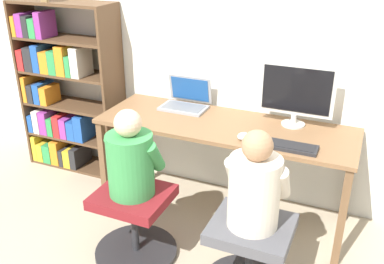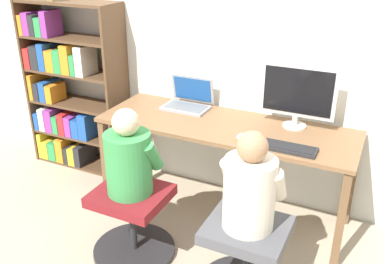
% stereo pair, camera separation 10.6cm
% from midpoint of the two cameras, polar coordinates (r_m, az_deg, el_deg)
% --- Properties ---
extents(ground_plane, '(14.00, 14.00, 0.00)m').
position_cam_midpoint_polar(ground_plane, '(3.25, 1.08, -13.42)').
color(ground_plane, tan).
extents(wall_back, '(10.00, 0.05, 2.60)m').
position_cam_midpoint_polar(wall_back, '(3.31, 6.07, 12.15)').
color(wall_back, silver).
rests_on(wall_back, ground_plane).
extents(desk, '(1.88, 0.64, 0.76)m').
position_cam_midpoint_polar(desk, '(3.15, 3.41, -0.23)').
color(desk, brown).
rests_on(desk, ground_plane).
extents(desktop_monitor, '(0.53, 0.17, 0.46)m').
position_cam_midpoint_polar(desktop_monitor, '(3.08, 12.78, 5.05)').
color(desktop_monitor, beige).
rests_on(desktop_monitor, desk).
extents(laptop, '(0.36, 0.27, 0.24)m').
position_cam_midpoint_polar(laptop, '(3.41, -1.74, 4.08)').
color(laptop, gray).
rests_on(laptop, desk).
extents(keyboard, '(0.44, 0.14, 0.03)m').
position_cam_midpoint_polar(keyboard, '(2.82, 11.00, -1.74)').
color(keyboard, '#232326').
rests_on(keyboard, desk).
extents(computer_mouse_by_keyboard, '(0.07, 0.10, 0.04)m').
position_cam_midpoint_polar(computer_mouse_by_keyboard, '(2.89, 5.77, -0.55)').
color(computer_mouse_by_keyboard, silver).
rests_on(computer_mouse_by_keyboard, desk).
extents(office_chair_left, '(0.56, 0.56, 0.49)m').
position_cam_midpoint_polar(office_chair_left, '(2.68, 6.52, -16.14)').
color(office_chair_left, '#262628').
rests_on(office_chair_left, ground_plane).
extents(office_chair_right, '(0.56, 0.56, 0.49)m').
position_cam_midpoint_polar(office_chair_right, '(2.96, -8.71, -11.84)').
color(office_chair_right, '#262628').
rests_on(office_chair_right, ground_plane).
extents(person_at_monitor, '(0.36, 0.30, 0.59)m').
position_cam_midpoint_polar(person_at_monitor, '(2.40, 7.10, -7.21)').
color(person_at_monitor, beige).
rests_on(person_at_monitor, office_chair_left).
extents(person_at_laptop, '(0.36, 0.30, 0.57)m').
position_cam_midpoint_polar(person_at_laptop, '(2.71, -9.30, -3.60)').
color(person_at_laptop, '#388C47').
rests_on(person_at_laptop, office_chair_right).
extents(bookshelf, '(0.94, 0.33, 1.53)m').
position_cam_midpoint_polar(bookshelf, '(4.07, -17.80, 4.99)').
color(bookshelf, '#513823').
rests_on(bookshelf, ground_plane).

